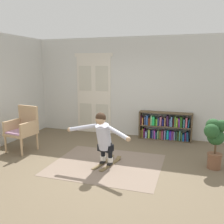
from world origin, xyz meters
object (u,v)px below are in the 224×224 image
(bookshelf, at_px, (165,127))
(person_skier, at_px, (103,136))
(skis_pair, at_px, (107,163))
(potted_plant, at_px, (215,137))
(wicker_chair, at_px, (23,127))

(bookshelf, relative_size, person_skier, 1.02)
(skis_pair, bearing_deg, bookshelf, 66.19)
(potted_plant, bearing_deg, wicker_chair, -176.22)
(wicker_chair, bearing_deg, bookshelf, 31.71)
(bookshelf, distance_m, wicker_chair, 3.81)
(bookshelf, relative_size, skis_pair, 1.75)
(wicker_chair, xyz_separation_m, potted_plant, (4.40, 0.29, 0.07))
(potted_plant, distance_m, skis_pair, 2.28)
(wicker_chair, relative_size, potted_plant, 1.08)
(potted_plant, relative_size, skis_pair, 1.21)
(wicker_chair, bearing_deg, skis_pair, -5.39)
(skis_pair, distance_m, person_skier, 0.67)
(bookshelf, xyz_separation_m, wicker_chair, (-3.23, -2.00, 0.22))
(bookshelf, height_order, person_skier, person_skier)
(bookshelf, distance_m, potted_plant, 2.09)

